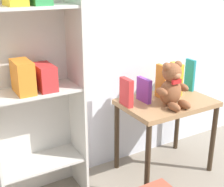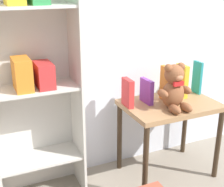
% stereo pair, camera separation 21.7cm
% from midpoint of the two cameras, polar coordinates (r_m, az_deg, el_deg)
% --- Properties ---
extents(wall_back, '(4.80, 0.06, 2.50)m').
position_cam_midpoint_polar(wall_back, '(2.45, 6.17, 14.53)').
color(wall_back, silver).
rests_on(wall_back, ground_plane).
extents(bookshelf_side, '(0.59, 0.29, 1.62)m').
position_cam_midpoint_polar(bookshelf_side, '(2.07, -11.64, 3.99)').
color(bookshelf_side, beige).
rests_on(bookshelf_side, ground_plane).
extents(display_table, '(0.70, 0.48, 0.61)m').
position_cam_midpoint_polar(display_table, '(2.44, 12.99, -3.66)').
color(display_table, '#9E754C').
rests_on(display_table, ground_plane).
extents(teddy_bear, '(0.25, 0.23, 0.33)m').
position_cam_midpoint_polar(teddy_bear, '(2.27, 14.03, 0.87)').
color(teddy_bear, brown).
rests_on(teddy_bear, display_table).
extents(book_standing_red, '(0.04, 0.14, 0.21)m').
position_cam_midpoint_polar(book_standing_red, '(2.27, 5.65, 0.09)').
color(book_standing_red, red).
rests_on(book_standing_red, display_table).
extents(book_standing_purple, '(0.04, 0.15, 0.18)m').
position_cam_midpoint_polar(book_standing_purple, '(2.35, 9.00, 0.39)').
color(book_standing_purple, purple).
rests_on(book_standing_purple, display_table).
extents(book_standing_orange, '(0.03, 0.11, 0.26)m').
position_cam_midpoint_polar(book_standing_orange, '(2.43, 12.29, 1.78)').
color(book_standing_orange, orange).
rests_on(book_standing_orange, display_table).
extents(book_standing_yellow, '(0.04, 0.13, 0.26)m').
position_cam_midpoint_polar(book_standing_yellow, '(2.53, 15.08, 2.22)').
color(book_standing_yellow, gold).
rests_on(book_standing_yellow, display_table).
extents(book_standing_teal, '(0.02, 0.10, 0.26)m').
position_cam_midpoint_polar(book_standing_teal, '(2.64, 17.61, 2.78)').
color(book_standing_teal, teal).
rests_on(book_standing_teal, display_table).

